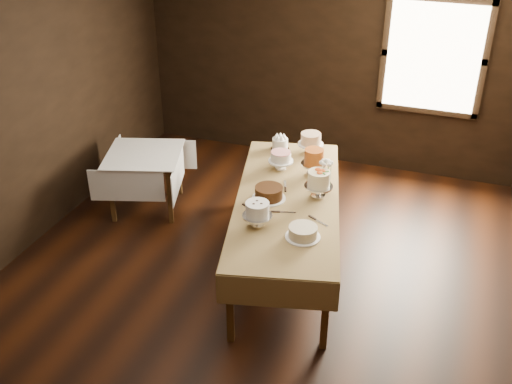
# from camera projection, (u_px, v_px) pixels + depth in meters

# --- Properties ---
(floor) EXTENTS (5.00, 6.00, 0.01)m
(floor) POSITION_uv_depth(u_px,v_px,m) (249.00, 283.00, 6.07)
(floor) COLOR black
(floor) RESTS_ON ground
(wall_back) EXTENTS (5.00, 0.02, 2.80)m
(wall_back) POSITION_uv_depth(u_px,v_px,m) (329.00, 61.00, 7.82)
(wall_back) COLOR black
(wall_back) RESTS_ON ground
(wall_left) EXTENTS (0.02, 6.00, 2.80)m
(wall_left) POSITION_uv_depth(u_px,v_px,m) (17.00, 121.00, 6.10)
(wall_left) COLOR black
(wall_left) RESTS_ON ground
(window) EXTENTS (1.10, 0.05, 1.30)m
(window) POSITION_uv_depth(u_px,v_px,m) (433.00, 57.00, 7.29)
(window) COLOR #FFEABF
(window) RESTS_ON wall_back
(display_table) EXTENTS (1.57, 2.72, 0.79)m
(display_table) POSITION_uv_depth(u_px,v_px,m) (287.00, 203.00, 6.00)
(display_table) COLOR #422911
(display_table) RESTS_ON ground
(side_table) EXTENTS (1.07, 1.07, 0.72)m
(side_table) POSITION_uv_depth(u_px,v_px,m) (144.00, 160.00, 7.04)
(side_table) COLOR #422911
(side_table) RESTS_ON ground
(cake_meringue) EXTENTS (0.21, 0.21, 0.14)m
(cake_meringue) POSITION_uv_depth(u_px,v_px,m) (280.00, 144.00, 6.89)
(cake_meringue) COLOR silver
(cake_meringue) RESTS_ON display_table
(cake_speckled) EXTENTS (0.32, 0.32, 0.25)m
(cake_speckled) POSITION_uv_depth(u_px,v_px,m) (311.00, 144.00, 6.80)
(cake_speckled) COLOR white
(cake_speckled) RESTS_ON display_table
(cake_lattice) EXTENTS (0.28, 0.28, 0.20)m
(cake_lattice) POSITION_uv_depth(u_px,v_px,m) (281.00, 161.00, 6.47)
(cake_lattice) COLOR white
(cake_lattice) RESTS_ON display_table
(cake_caramel) EXTENTS (0.27, 0.27, 0.31)m
(cake_caramel) POSITION_uv_depth(u_px,v_px,m) (314.00, 164.00, 6.33)
(cake_caramel) COLOR silver
(cake_caramel) RESTS_ON display_table
(cake_chocolate) EXTENTS (0.38, 0.38, 0.13)m
(cake_chocolate) POSITION_uv_depth(u_px,v_px,m) (269.00, 193.00, 5.93)
(cake_chocolate) COLOR white
(cake_chocolate) RESTS_ON display_table
(cake_flowers) EXTENTS (0.28, 0.28, 0.29)m
(cake_flowers) POSITION_uv_depth(u_px,v_px,m) (318.00, 185.00, 5.93)
(cake_flowers) COLOR silver
(cake_flowers) RESTS_ON display_table
(cake_swirl) EXTENTS (0.28, 0.28, 0.25)m
(cake_swirl) POSITION_uv_depth(u_px,v_px,m) (257.00, 215.00, 5.48)
(cake_swirl) COLOR silver
(cake_swirl) RESTS_ON display_table
(cake_cream) EXTENTS (0.32, 0.32, 0.11)m
(cake_cream) POSITION_uv_depth(u_px,v_px,m) (303.00, 232.00, 5.34)
(cake_cream) COLOR white
(cake_cream) RESTS_ON display_table
(cake_server_a) EXTENTS (0.24, 0.09, 0.01)m
(cake_server_a) POSITION_uv_depth(u_px,v_px,m) (288.00, 212.00, 5.73)
(cake_server_a) COLOR silver
(cake_server_a) RESTS_ON display_table
(cake_server_b) EXTENTS (0.22, 0.14, 0.01)m
(cake_server_b) POSITION_uv_depth(u_px,v_px,m) (322.00, 223.00, 5.57)
(cake_server_b) COLOR silver
(cake_server_b) RESTS_ON display_table
(cake_server_c) EXTENTS (0.10, 0.24, 0.01)m
(cake_server_c) POSITION_uv_depth(u_px,v_px,m) (285.00, 184.00, 6.21)
(cake_server_c) COLOR silver
(cake_server_c) RESTS_ON display_table
(cake_server_d) EXTENTS (0.10, 0.24, 0.01)m
(cake_server_d) POSITION_uv_depth(u_px,v_px,m) (319.00, 184.00, 6.20)
(cake_server_d) COLOR silver
(cake_server_d) RESTS_ON display_table
(cake_server_e) EXTENTS (0.22, 0.13, 0.01)m
(cake_server_e) POSITION_uv_depth(u_px,v_px,m) (254.00, 211.00, 5.75)
(cake_server_e) COLOR silver
(cake_server_e) RESTS_ON display_table
(flower_vase) EXTENTS (0.17, 0.17, 0.13)m
(flower_vase) POSITION_uv_depth(u_px,v_px,m) (325.00, 185.00, 6.07)
(flower_vase) COLOR #2D2823
(flower_vase) RESTS_ON display_table
(flower_bouquet) EXTENTS (0.14, 0.14, 0.20)m
(flower_bouquet) POSITION_uv_depth(u_px,v_px,m) (326.00, 168.00, 5.98)
(flower_bouquet) COLOR white
(flower_bouquet) RESTS_ON flower_vase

